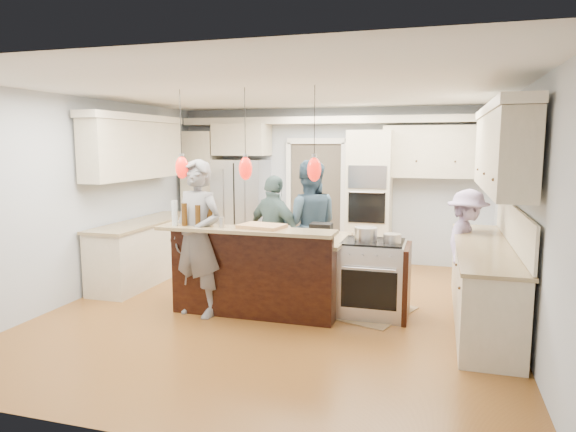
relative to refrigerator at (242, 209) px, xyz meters
name	(u,v)px	position (x,y,z in m)	size (l,w,h in m)	color
ground_plane	(280,310)	(1.55, -2.64, -0.90)	(6.00, 6.00, 0.00)	brown
room_shell	(280,165)	(1.55, -2.64, 0.92)	(5.54, 6.04, 2.72)	#B2BCC6
refrigerator	(242,209)	(0.00, 0.00, 0.00)	(0.90, 0.70, 1.80)	#B7B7BC
oven_column	(369,199)	(2.30, 0.03, 0.25)	(0.72, 0.69, 2.30)	beige
back_upper_cabinets	(286,167)	(0.80, 0.12, 0.77)	(5.30, 0.61, 2.54)	beige
right_counter_run	(489,233)	(3.99, -2.34, 0.16)	(0.64, 3.10, 2.51)	beige
left_cabinets	(142,212)	(-0.89, -1.84, 0.16)	(0.64, 2.30, 2.51)	beige
kitchen_island	(263,270)	(1.30, -2.57, -0.42)	(2.10, 1.46, 1.12)	black
island_range	(375,278)	(2.71, -2.49, -0.44)	(0.82, 0.71, 0.92)	#B7B7BC
pendant_lights	(246,168)	(1.30, -3.15, 0.90)	(1.75, 0.15, 1.03)	black
person_bar_end	(198,239)	(0.65, -3.09, 0.05)	(0.69, 0.45, 1.90)	slate
person_far_left	(308,226)	(1.65, -1.62, 0.03)	(0.90, 0.70, 1.85)	#2E465A
person_far_right	(274,233)	(1.20, -1.79, -0.08)	(0.96, 0.40, 1.64)	#4A6767
person_range_side	(467,245)	(3.80, -1.50, -0.16)	(0.96, 0.55, 1.49)	#9A87B6
floor_rug	(375,313)	(2.72, -2.44, -0.89)	(0.71, 1.03, 0.01)	#826547
water_bottle	(175,213)	(0.44, -3.25, 0.37)	(0.07, 0.07, 0.30)	silver
beer_bottle_a	(198,216)	(0.71, -3.20, 0.34)	(0.06, 0.06, 0.25)	#43270C
beer_bottle_b	(184,214)	(0.55, -3.22, 0.35)	(0.07, 0.07, 0.27)	#43270C
beer_bottle_c	(210,214)	(0.81, -3.08, 0.35)	(0.07, 0.07, 0.27)	#43270C
drink_can	(222,222)	(1.03, -3.23, 0.28)	(0.06, 0.06, 0.12)	#B7B7BC
cutting_board	(262,226)	(1.47, -3.11, 0.24)	(0.50, 0.35, 0.04)	tan
pot_large	(366,234)	(2.59, -2.48, 0.10)	(0.27, 0.27, 0.16)	#B7B7BC
pot_small	(392,238)	(2.91, -2.54, 0.07)	(0.21, 0.21, 0.11)	#B7B7BC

